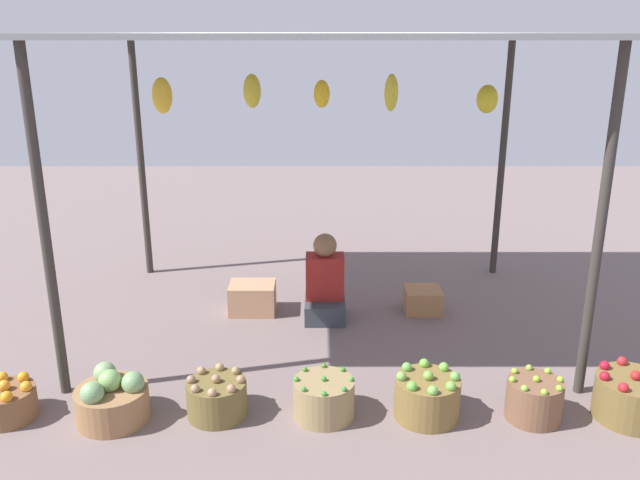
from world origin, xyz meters
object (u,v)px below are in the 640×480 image
(wooden_crate_near_vendor, at_px, (421,300))
(wooden_crate_stacked_rear, at_px, (251,298))
(basket_cabbages, at_px, (110,400))
(basket_green_apples, at_px, (425,396))
(basket_oranges, at_px, (5,403))
(basket_red_apples, at_px, (630,397))
(basket_green_chilies, at_px, (322,398))
(basket_limes, at_px, (532,399))
(vendor_person, at_px, (323,286))
(basket_potatoes, at_px, (215,398))

(wooden_crate_near_vendor, distance_m, wooden_crate_stacked_rear, 1.57)
(basket_cabbages, xyz_separation_m, basket_green_apples, (2.10, 0.04, -0.00))
(basket_cabbages, bearing_deg, wooden_crate_near_vendor, 37.34)
(basket_oranges, distance_m, basket_red_apples, 4.17)
(basket_oranges, relative_size, basket_green_chilies, 0.93)
(basket_green_apples, height_order, basket_limes, basket_green_apples)
(basket_red_apples, bearing_deg, basket_green_chilies, 179.47)
(basket_cabbages, bearing_deg, basket_green_chilies, 1.84)
(vendor_person, height_order, wooden_crate_near_vendor, vendor_person)
(vendor_person, xyz_separation_m, wooden_crate_stacked_rear, (-0.67, 0.10, -0.16))
(basket_oranges, relative_size, basket_green_apples, 0.87)
(basket_red_apples, xyz_separation_m, wooden_crate_near_vendor, (-1.13, 1.75, -0.04))
(vendor_person, xyz_separation_m, basket_green_apples, (0.67, -1.61, -0.15))
(vendor_person, height_order, basket_green_chilies, vendor_person)
(vendor_person, xyz_separation_m, basket_cabbages, (-1.42, -1.65, -0.15))
(basket_limes, relative_size, basket_red_apples, 0.75)
(basket_cabbages, relative_size, basket_green_chilies, 1.17)
(basket_cabbages, relative_size, wooden_crate_near_vendor, 1.44)
(wooden_crate_near_vendor, xyz_separation_m, wooden_crate_stacked_rear, (-1.57, -0.02, 0.03))
(basket_cabbages, bearing_deg, basket_oranges, 178.17)
(wooden_crate_near_vendor, bearing_deg, basket_green_chilies, -118.09)
(basket_limes, relative_size, wooden_crate_stacked_rear, 0.89)
(basket_oranges, height_order, basket_green_chilies, basket_green_chilies)
(basket_cabbages, bearing_deg, vendor_person, 49.29)
(basket_potatoes, distance_m, basket_green_chilies, 0.72)
(basket_green_chilies, relative_size, basket_red_apples, 0.84)
(basket_potatoes, xyz_separation_m, wooden_crate_near_vendor, (1.64, 1.72, -0.02))
(basket_oranges, relative_size, wooden_crate_near_vendor, 1.14)
(wooden_crate_near_vendor, bearing_deg, wooden_crate_stacked_rear, -179.29)
(basket_oranges, relative_size, basket_cabbages, 0.79)
(vendor_person, height_order, basket_potatoes, vendor_person)
(basket_green_chilies, relative_size, basket_limes, 1.11)
(basket_green_chilies, height_order, basket_limes, basket_limes)
(basket_potatoes, bearing_deg, wooden_crate_near_vendor, 46.30)
(basket_oranges, relative_size, basket_potatoes, 0.94)
(basket_red_apples, bearing_deg, basket_potatoes, 179.35)
(basket_green_chilies, height_order, basket_red_apples, basket_red_apples)
(vendor_person, relative_size, basket_limes, 2.11)
(basket_green_chilies, relative_size, wooden_crate_near_vendor, 1.23)
(wooden_crate_near_vendor, bearing_deg, vendor_person, -172.26)
(basket_potatoes, distance_m, basket_red_apples, 2.78)
(vendor_person, distance_m, basket_oranges, 2.69)
(basket_green_chilies, distance_m, wooden_crate_stacked_rear, 1.83)
(wooden_crate_stacked_rear, bearing_deg, basket_green_chilies, -69.29)
(basket_green_chilies, bearing_deg, basket_oranges, -179.40)
(basket_cabbages, distance_m, basket_potatoes, 0.69)
(basket_potatoes, bearing_deg, basket_green_chilies, -0.97)
(basket_green_apples, bearing_deg, basket_oranges, -179.64)
(basket_potatoes, xyz_separation_m, basket_red_apples, (2.78, -0.03, 0.02))
(basket_green_apples, bearing_deg, basket_limes, -1.75)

